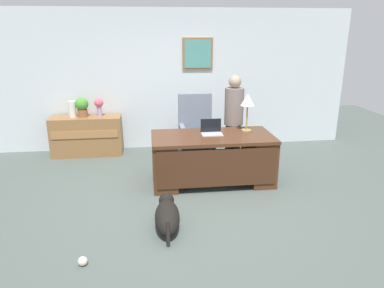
# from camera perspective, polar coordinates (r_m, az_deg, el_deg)

# --- Properties ---
(ground_plane) EXTENTS (12.00, 12.00, 0.00)m
(ground_plane) POSITION_cam_1_polar(r_m,az_deg,el_deg) (5.15, -0.22, -9.01)
(ground_plane) COLOR #4C5651
(back_wall) EXTENTS (7.00, 0.16, 2.70)m
(back_wall) POSITION_cam_1_polar(r_m,az_deg,el_deg) (7.26, -2.74, 10.06)
(back_wall) COLOR silver
(back_wall) RESTS_ON ground_plane
(desk) EXTENTS (1.85, 0.91, 0.76)m
(desk) POSITION_cam_1_polar(r_m,az_deg,el_deg) (5.61, 3.26, -2.11)
(desk) COLOR #4C2B19
(desk) RESTS_ON ground_plane
(credenza) EXTENTS (1.30, 0.50, 0.74)m
(credenza) POSITION_cam_1_polar(r_m,az_deg,el_deg) (7.19, -16.22, 1.28)
(credenza) COLOR olive
(credenza) RESTS_ON ground_plane
(armchair) EXTENTS (0.60, 0.59, 1.21)m
(armchair) POSITION_cam_1_polar(r_m,az_deg,el_deg) (6.54, 0.65, 1.81)
(armchair) COLOR slate
(armchair) RESTS_ON ground_plane
(person_standing) EXTENTS (0.32, 0.32, 1.60)m
(person_standing) POSITION_cam_1_polar(r_m,az_deg,el_deg) (6.19, 6.56, 3.59)
(person_standing) COLOR #262323
(person_standing) RESTS_ON ground_plane
(dog_lying) EXTENTS (0.33, 0.92, 0.30)m
(dog_lying) POSITION_cam_1_polar(r_m,az_deg,el_deg) (4.49, -3.93, -11.16)
(dog_lying) COLOR black
(dog_lying) RESTS_ON ground_plane
(laptop) EXTENTS (0.32, 0.22, 0.22)m
(laptop) POSITION_cam_1_polar(r_m,az_deg,el_deg) (5.60, 3.07, 2.17)
(laptop) COLOR #B2B5BA
(laptop) RESTS_ON desk
(desk_lamp) EXTENTS (0.22, 0.22, 0.59)m
(desk_lamp) POSITION_cam_1_polar(r_m,az_deg,el_deg) (5.71, 8.76, 6.52)
(desk_lamp) COLOR #9E8447
(desk_lamp) RESTS_ON desk
(vase_with_flowers) EXTENTS (0.17, 0.17, 0.34)m
(vase_with_flowers) POSITION_cam_1_polar(r_m,az_deg,el_deg) (7.01, -14.46, 6.01)
(vase_with_flowers) COLOR #AB95BB
(vase_with_flowers) RESTS_ON credenza
(vase_empty) EXTENTS (0.14, 0.14, 0.30)m
(vase_empty) POSITION_cam_1_polar(r_m,az_deg,el_deg) (7.10, -18.34, 5.23)
(vase_empty) COLOR silver
(vase_empty) RESTS_ON credenza
(potted_plant) EXTENTS (0.24, 0.24, 0.36)m
(potted_plant) POSITION_cam_1_polar(r_m,az_deg,el_deg) (7.06, -16.94, 5.70)
(potted_plant) COLOR brown
(potted_plant) RESTS_ON credenza
(dog_toy_ball) EXTENTS (0.10, 0.10, 0.10)m
(dog_toy_ball) POSITION_cam_1_polar(r_m,az_deg,el_deg) (4.05, -16.85, -17.25)
(dog_toy_ball) COLOR beige
(dog_toy_ball) RESTS_ON ground_plane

